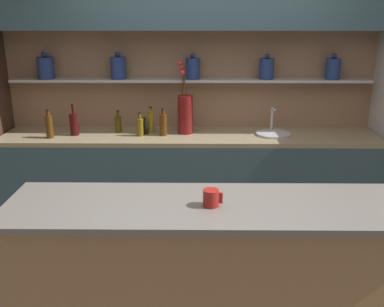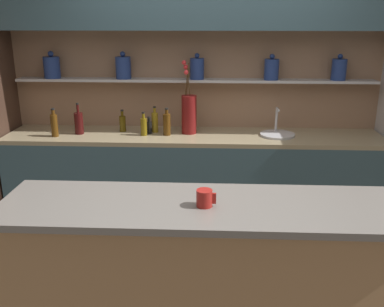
{
  "view_description": "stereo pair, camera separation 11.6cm",
  "coord_description": "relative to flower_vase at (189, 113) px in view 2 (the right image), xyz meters",
  "views": [
    {
      "loc": [
        -0.08,
        -2.72,
        2.01
      ],
      "look_at": [
        -0.12,
        0.34,
        1.02
      ],
      "focal_mm": 40.0,
      "sensor_mm": 36.0,
      "label": 1
    },
    {
      "loc": [
        0.03,
        -2.72,
        2.01
      ],
      "look_at": [
        -0.12,
        0.34,
        1.02
      ],
      "focal_mm": 40.0,
      "sensor_mm": 36.0,
      "label": 2
    }
  ],
  "objects": [
    {
      "name": "bottle_sauce_0",
      "position": [
        -0.38,
        -0.03,
        -0.13
      ],
      "size": [
        0.05,
        0.05,
        0.16
      ],
      "color": "black",
      "rests_on": "back_counter_unit"
    },
    {
      "name": "island_counter",
      "position": [
        0.19,
        -1.86,
        -0.61
      ],
      "size": [
        2.29,
        0.61,
        1.02
      ],
      "color": "tan",
      "rests_on": "ground_plane"
    },
    {
      "name": "back_wall_unit",
      "position": [
        0.19,
        0.23,
        0.43
      ],
      "size": [
        5.2,
        0.44,
        2.6
      ],
      "color": "#937056",
      "rests_on": "ground_plane"
    },
    {
      "name": "flower_vase",
      "position": [
        0.0,
        0.0,
        0.0
      ],
      "size": [
        0.14,
        0.16,
        0.69
      ],
      "color": "maroon",
      "rests_on": "back_counter_unit"
    },
    {
      "name": "bottle_oil_2",
      "position": [
        -0.42,
        -0.11,
        -0.11
      ],
      "size": [
        0.06,
        0.06,
        0.23
      ],
      "color": "brown",
      "rests_on": "back_counter_unit"
    },
    {
      "name": "back_counter_unit",
      "position": [
        0.05,
        -0.05,
        -0.66
      ],
      "size": [
        3.59,
        0.62,
        0.92
      ],
      "color": "#334C56",
      "rests_on": "ground_plane"
    },
    {
      "name": "sink_fixture",
      "position": [
        0.85,
        -0.05,
        -0.18
      ],
      "size": [
        0.33,
        0.33,
        0.25
      ],
      "color": "#B7B7BC",
      "rests_on": "back_counter_unit"
    },
    {
      "name": "bottle_spirit_1",
      "position": [
        -1.26,
        -0.19,
        -0.09
      ],
      "size": [
        0.07,
        0.07,
        0.27
      ],
      "color": "#4C2D0C",
      "rests_on": "back_counter_unit"
    },
    {
      "name": "bottle_oil_4",
      "position": [
        -0.65,
        0.03,
        -0.11
      ],
      "size": [
        0.06,
        0.06,
        0.22
      ],
      "color": "#47380A",
      "rests_on": "back_counter_unit"
    },
    {
      "name": "bottle_oil_6",
      "position": [
        -0.33,
        0.02,
        -0.1
      ],
      "size": [
        0.06,
        0.06,
        0.25
      ],
      "color": "olive",
      "rests_on": "back_counter_unit"
    },
    {
      "name": "bottle_spirit_3",
      "position": [
        -0.21,
        -0.09,
        -0.09
      ],
      "size": [
        0.07,
        0.07,
        0.26
      ],
      "color": "#4C2D0C",
      "rests_on": "back_counter_unit"
    },
    {
      "name": "coffee_mug",
      "position": [
        0.19,
        -1.89,
        -0.05
      ],
      "size": [
        0.11,
        0.09,
        0.09
      ],
      "color": "maroon",
      "rests_on": "island_counter"
    },
    {
      "name": "ground_plane",
      "position": [
        0.19,
        -1.29,
        -1.12
      ],
      "size": [
        12.0,
        12.0,
        0.0
      ],
      "primitive_type": "plane",
      "color": "#4C4742"
    },
    {
      "name": "bottle_wine_5",
      "position": [
        -1.05,
        -0.08,
        -0.09
      ],
      "size": [
        0.08,
        0.08,
        0.3
      ],
      "color": "#380C0C",
      "rests_on": "back_counter_unit"
    }
  ]
}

